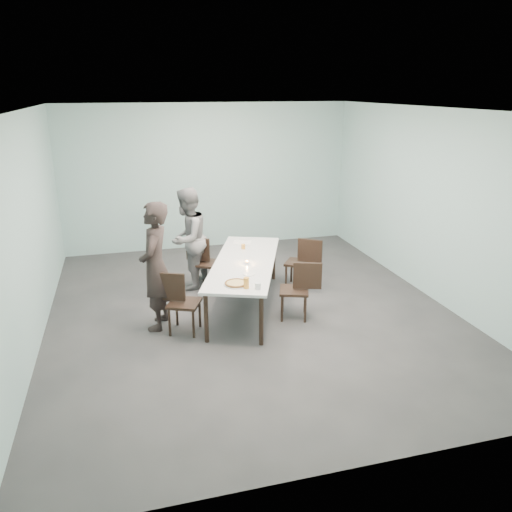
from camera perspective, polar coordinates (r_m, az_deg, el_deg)
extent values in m
plane|color=#333335|center=(7.76, -0.60, -6.30)|extent=(7.00, 7.00, 0.00)
cube|color=#9CC5C4|center=(10.61, -5.45, 8.97)|extent=(6.00, 0.02, 3.00)
cube|color=#9CC5C4|center=(4.15, 11.68, -7.14)|extent=(6.00, 0.02, 3.00)
cube|color=#9CC5C4|center=(7.15, -24.64, 2.55)|extent=(0.02, 7.00, 3.00)
cube|color=#9CC5C4|center=(8.50, 19.44, 5.55)|extent=(0.02, 7.00, 3.00)
cube|color=white|center=(7.04, -0.69, 16.42)|extent=(6.00, 7.00, 0.02)
cube|color=white|center=(7.66, -1.31, -0.74)|extent=(1.77, 2.75, 0.04)
cylinder|color=black|center=(6.75, -5.71, -7.07)|extent=(0.06, 0.06, 0.71)
cylinder|color=black|center=(8.98, -2.68, -0.33)|extent=(0.06, 0.06, 0.71)
cylinder|color=black|center=(6.65, 0.60, -7.39)|extent=(0.06, 0.06, 0.71)
cylinder|color=black|center=(8.90, 2.04, -0.49)|extent=(0.06, 0.06, 0.71)
cube|color=black|center=(7.04, -8.21, -5.38)|extent=(0.55, 0.55, 0.04)
cube|color=black|center=(7.00, -9.79, -3.47)|extent=(0.40, 0.21, 0.40)
cylinder|color=black|center=(7.04, -9.85, -7.50)|extent=(0.04, 0.04, 0.41)
cylinder|color=black|center=(7.33, -9.03, -6.35)|extent=(0.04, 0.04, 0.41)
cylinder|color=black|center=(6.94, -7.16, -7.74)|extent=(0.04, 0.04, 0.41)
cylinder|color=black|center=(7.24, -6.45, -6.56)|extent=(0.04, 0.04, 0.41)
cube|color=black|center=(8.55, -5.43, -0.85)|extent=(0.58, 0.58, 0.04)
cube|color=black|center=(8.54, -6.66, 0.79)|extent=(0.38, 0.25, 0.40)
cylinder|color=black|center=(8.54, -6.86, -2.53)|extent=(0.04, 0.04, 0.41)
cylinder|color=black|center=(8.83, -6.00, -1.77)|extent=(0.04, 0.04, 0.41)
cylinder|color=black|center=(8.42, -4.73, -2.78)|extent=(0.04, 0.04, 0.41)
cylinder|color=black|center=(8.72, -3.93, -2.00)|extent=(0.04, 0.04, 0.41)
cube|color=black|center=(7.42, 4.37, -3.96)|extent=(0.54, 0.54, 0.04)
cube|color=black|center=(7.33, 5.90, -2.26)|extent=(0.41, 0.18, 0.40)
cylinder|color=black|center=(7.66, 5.61, -5.05)|extent=(0.04, 0.04, 0.41)
cylinder|color=black|center=(7.35, 5.65, -6.12)|extent=(0.04, 0.04, 0.41)
cylinder|color=black|center=(7.66, 3.06, -4.99)|extent=(0.04, 0.04, 0.41)
cylinder|color=black|center=(7.35, 2.99, -6.05)|extent=(0.04, 0.04, 0.41)
cube|color=black|center=(8.57, 4.90, -0.79)|extent=(0.58, 0.58, 0.04)
cube|color=black|center=(8.45, 6.18, 0.61)|extent=(0.37, 0.27, 0.40)
cylinder|color=black|center=(8.77, 6.21, -1.95)|extent=(0.04, 0.04, 0.41)
cylinder|color=black|center=(8.46, 5.67, -2.71)|extent=(0.04, 0.04, 0.41)
cylinder|color=black|center=(8.84, 4.07, -1.69)|extent=(0.04, 0.04, 0.41)
cylinder|color=black|center=(8.54, 3.46, -2.44)|extent=(0.04, 0.04, 0.41)
imported|color=black|center=(7.08, -11.43, -1.17)|extent=(0.61, 0.77, 1.83)
imported|color=slate|center=(8.47, -7.82, 1.95)|extent=(1.03, 1.07, 1.73)
cylinder|color=white|center=(6.76, -2.27, -3.24)|extent=(0.34, 0.34, 0.01)
cylinder|color=#E5CA82|center=(6.75, -2.27, -3.14)|extent=(0.30, 0.30, 0.01)
torus|color=brown|center=(6.75, -2.27, -3.10)|extent=(0.32, 0.32, 0.03)
cylinder|color=white|center=(7.12, -0.79, -2.07)|extent=(0.18, 0.18, 0.01)
cylinder|color=orange|center=(6.61, -1.11, -3.09)|extent=(0.08, 0.08, 0.15)
cylinder|color=silver|center=(6.59, 0.20, -3.45)|extent=(0.08, 0.08, 0.09)
cylinder|color=silver|center=(7.53, -1.05, -0.78)|extent=(0.06, 0.06, 0.03)
cylinder|color=orange|center=(7.53, -1.06, -0.61)|extent=(0.04, 0.04, 0.01)
cylinder|color=orange|center=(8.23, -1.47, 1.09)|extent=(0.07, 0.07, 0.08)
cube|color=silver|center=(8.58, -1.58, 1.58)|extent=(0.36, 0.31, 0.01)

